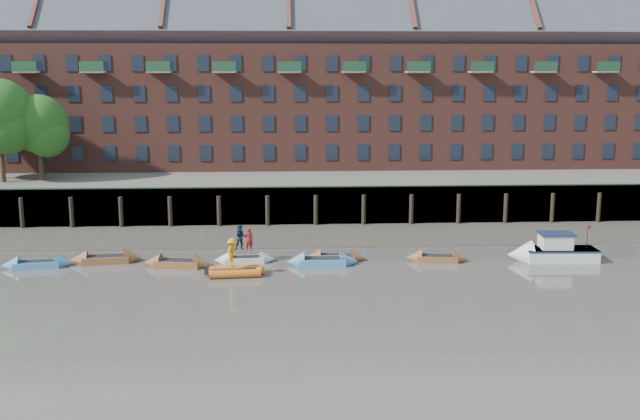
{
  "coord_description": "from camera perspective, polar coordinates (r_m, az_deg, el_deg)",
  "views": [
    {
      "loc": [
        -0.73,
        -39.16,
        12.9
      ],
      "look_at": [
        1.86,
        12.0,
        3.2
      ],
      "focal_mm": 42.0,
      "sensor_mm": 36.0,
      "label": 1
    }
  ],
  "objects": [
    {
      "name": "rowboat_0",
      "position": [
        52.77,
        -20.76,
        -3.88
      ],
      "size": [
        4.63,
        2.0,
        1.3
      ],
      "rotation": [
        0.0,
        0.0,
        0.16
      ],
      "color": "teal",
      "rests_on": "ground"
    },
    {
      "name": "river_wall",
      "position": [
        62.58,
        -2.18,
        0.31
      ],
      "size": [
        110.0,
        1.23,
        3.3
      ],
      "color": "#2D2A26",
      "rests_on": "ground"
    },
    {
      "name": "rowboat_5",
      "position": [
        51.15,
        1.21,
        -3.65
      ],
      "size": [
        4.2,
        1.6,
        1.19
      ],
      "rotation": [
        0.0,
        0.0,
        -0.1
      ],
      "color": "brown",
      "rests_on": "ground"
    },
    {
      "name": "ground",
      "position": [
        41.24,
        -1.75,
        -7.51
      ],
      "size": [
        220.0,
        220.0,
        0.0
      ],
      "primitive_type": "plane",
      "color": "#5A554E",
      "rests_on": "ground"
    },
    {
      "name": "rowboat_2",
      "position": [
        50.43,
        -10.78,
        -4.01
      ],
      "size": [
        4.75,
        1.99,
        1.34
      ],
      "rotation": [
        0.0,
        0.0,
        -0.15
      ],
      "color": "brown",
      "rests_on": "ground"
    },
    {
      "name": "mud_band",
      "position": [
        55.29,
        -2.06,
        -2.78
      ],
      "size": [
        110.0,
        1.6,
        0.1
      ],
      "primitive_type": "cube",
      "color": "#4C4336",
      "rests_on": "ground"
    },
    {
      "name": "rowboat_6",
      "position": [
        51.55,
        8.91,
        -3.65
      ],
      "size": [
        4.34,
        1.78,
        1.22
      ],
      "rotation": [
        0.0,
        0.0,
        -0.13
      ],
      "color": "brown",
      "rests_on": "ground"
    },
    {
      "name": "foreshore",
      "position": [
        58.61,
        -2.11,
        -2.0
      ],
      "size": [
        110.0,
        8.0,
        0.5
      ],
      "primitive_type": "cube",
      "color": "#3D382F",
      "rests_on": "ground"
    },
    {
      "name": "motor_launch",
      "position": [
        53.24,
        16.84,
        -3.07
      ],
      "size": [
        6.1,
        2.21,
        2.49
      ],
      "rotation": [
        0.0,
        0.0,
        3.1
      ],
      "color": "silver",
      "rests_on": "ground"
    },
    {
      "name": "bank_terrace",
      "position": [
        76.01,
        -2.32,
        2.16
      ],
      "size": [
        110.0,
        28.0,
        3.2
      ],
      "primitive_type": "cube",
      "color": "#5E594D",
      "rests_on": "ground"
    },
    {
      "name": "rib_tender",
      "position": [
        47.79,
        -6.33,
        -4.67
      ],
      "size": [
        3.58,
        1.91,
        0.61
      ],
      "rotation": [
        0.0,
        0.0,
        0.08
      ],
      "color": "#D0611A",
      "rests_on": "ground"
    },
    {
      "name": "rowboat_3",
      "position": [
        50.87,
        -5.77,
        -3.78
      ],
      "size": [
        4.14,
        1.41,
        1.18
      ],
      "rotation": [
        0.0,
        0.0,
        0.06
      ],
      "color": "silver",
      "rests_on": "ground"
    },
    {
      "name": "rowboat_1",
      "position": [
        52.62,
        -16.0,
        -3.62
      ],
      "size": [
        4.93,
        2.03,
        1.39
      ],
      "rotation": [
        0.0,
        0.0,
        0.14
      ],
      "color": "brown",
      "rests_on": "ground"
    },
    {
      "name": "person_rower_b",
      "position": [
        50.81,
        -6.07,
        -2.1
      ],
      "size": [
        0.95,
        0.79,
        1.77
      ],
      "primitive_type": "imported",
      "rotation": [
        0.0,
        0.0,
        0.15
      ],
      "color": "#19233F",
      "rests_on": "rowboat_3"
    },
    {
      "name": "person_rower_a",
      "position": [
        50.59,
        -5.45,
        -2.23
      ],
      "size": [
        0.65,
        0.48,
        1.61
      ],
      "primitive_type": "imported",
      "rotation": [
        0.0,
        0.0,
        3.32
      ],
      "color": "maroon",
      "rests_on": "rowboat_3"
    },
    {
      "name": "rowboat_4",
      "position": [
        49.98,
        0.17,
        -3.94
      ],
      "size": [
        4.81,
        1.44,
        1.39
      ],
      "rotation": [
        0.0,
        0.0,
        -0.01
      ],
      "color": "teal",
      "rests_on": "ground"
    },
    {
      "name": "person_rib_crew",
      "position": [
        47.48,
        -6.69,
        -3.24
      ],
      "size": [
        1.03,
        1.36,
        1.86
      ],
      "primitive_type": "imported",
      "rotation": [
        0.0,
        0.0,
        1.25
      ],
      "color": "orange",
      "rests_on": "rib_tender"
    },
    {
      "name": "apartment_terrace",
      "position": [
        76.16,
        -2.39,
        10.66
      ],
      "size": [
        80.6,
        15.56,
        20.98
      ],
      "color": "brown",
      "rests_on": "bank_terrace"
    }
  ]
}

